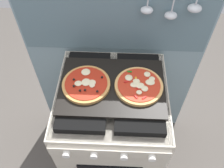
{
  "coord_description": "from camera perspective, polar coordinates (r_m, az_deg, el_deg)",
  "views": [
    {
      "loc": [
        0.03,
        -0.76,
        1.87
      ],
      "look_at": [
        0.0,
        0.0,
        0.93
      ],
      "focal_mm": 38.22,
      "sensor_mm": 36.0,
      "label": 1
    }
  ],
  "objects": [
    {
      "name": "kitchen_backsplash",
      "position": [
        1.54,
        0.66,
        6.49
      ],
      "size": [
        1.1,
        0.09,
        1.55
      ],
      "color": "#7A939E",
      "rests_on": "ground_plane"
    },
    {
      "name": "pizza_right",
      "position": [
        1.21,
        6.46,
        -0.34
      ],
      "size": [
        0.25,
        0.25,
        0.03
      ],
      "color": "tan",
      "rests_on": "baking_tray"
    },
    {
      "name": "baking_tray",
      "position": [
        1.23,
        0.0,
        -0.52
      ],
      "size": [
        0.54,
        0.38,
        0.02
      ],
      "primitive_type": "cube",
      "color": "black",
      "rests_on": "stove"
    },
    {
      "name": "ground_plane",
      "position": [
        2.02,
        0.0,
        -16.63
      ],
      "size": [
        4.0,
        4.0,
        0.0
      ],
      "primitive_type": "plane",
      "color": "#4C4742"
    },
    {
      "name": "pizza_left",
      "position": [
        1.22,
        -6.19,
        0.04
      ],
      "size": [
        0.25,
        0.25,
        0.03
      ],
      "color": "#C18947",
      "rests_on": "baking_tray"
    },
    {
      "name": "stove",
      "position": [
        1.61,
        -0.0,
        -10.67
      ],
      "size": [
        0.6,
        0.64,
        0.9
      ],
      "color": "beige",
      "rests_on": "ground_plane"
    }
  ]
}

